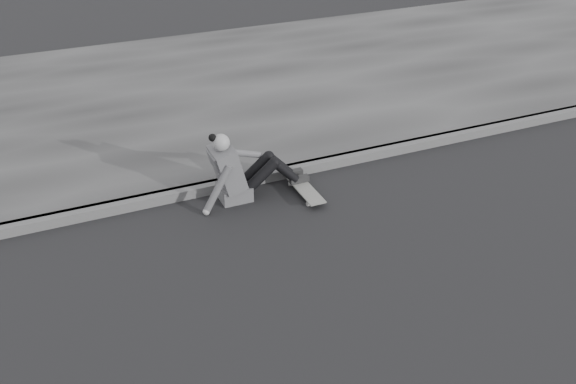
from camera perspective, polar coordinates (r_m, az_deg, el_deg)
name	(u,v)px	position (r m, az deg, el deg)	size (l,w,h in m)	color
ground	(427,287)	(6.40, 12.25, -8.24)	(80.00, 80.00, 0.00)	black
curb	(313,166)	(8.21, 2.20, 2.32)	(24.00, 0.16, 0.12)	#505050
sidewalk	(234,87)	(10.77, -4.81, 9.28)	(24.00, 6.00, 0.12)	#373737
skateboard	(305,189)	(7.67, 1.49, 0.25)	(0.20, 0.78, 0.09)	#969691
seated_woman	(239,171)	(7.49, -4.39, 1.90)	(1.38, 0.46, 0.88)	#505052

